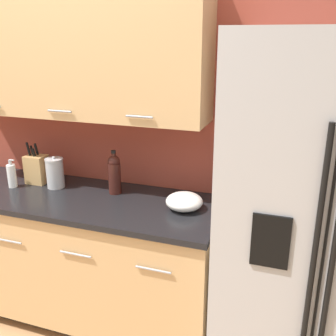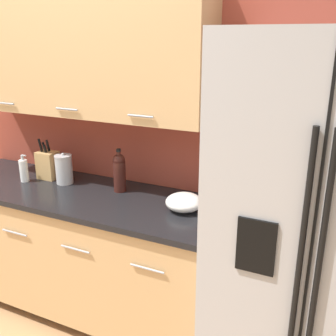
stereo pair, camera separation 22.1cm
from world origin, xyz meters
name	(u,v)px [view 1 (the left image)]	position (x,y,z in m)	size (l,w,h in m)	color
wall_back	(64,103)	(0.06, 1.19, 1.43)	(10.00, 0.39, 2.60)	#993D2D
counter_unit	(74,255)	(0.23, 0.90, 0.46)	(1.98, 0.64, 0.90)	black
refrigerator	(320,229)	(1.74, 0.82, 0.95)	(0.94, 0.80, 1.90)	#B2B2B5
knife_block	(37,169)	(-0.08, 1.01, 1.00)	(0.14, 0.11, 0.29)	tan
wine_bottle	(114,173)	(0.51, 1.01, 1.03)	(0.08, 0.08, 0.28)	#3D1914
soap_dispenser	(12,175)	(-0.18, 0.88, 0.98)	(0.06, 0.06, 0.19)	white
steel_canister	(55,173)	(0.09, 0.97, 1.00)	(0.12, 0.12, 0.21)	#B7B7BA
mixing_bowl	(184,201)	(1.00, 0.92, 0.95)	(0.22, 0.22, 0.10)	white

